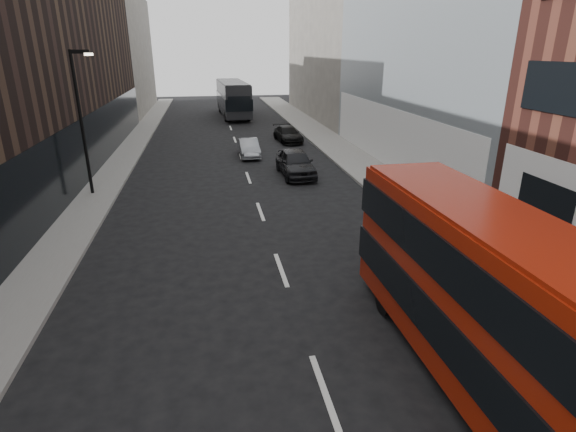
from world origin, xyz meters
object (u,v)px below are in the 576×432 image
red_bus (492,298)px  grey_bus (233,98)px  car_b (249,148)px  car_c (288,134)px  street_lamp (82,114)px  car_a (295,163)px

red_bus → grey_bus: size_ratio=0.84×
car_b → car_c: car_b is taller
car_b → car_c: size_ratio=0.89×
grey_bus → car_c: 15.97m
street_lamp → red_bus: street_lamp is taller
street_lamp → red_bus: 20.20m
street_lamp → red_bus: bearing=-54.4°
car_b → grey_bus: bearing=88.5°
red_bus → car_c: size_ratio=2.37×
street_lamp → car_a: bearing=10.2°
car_c → street_lamp: bearing=-140.6°
car_a → street_lamp: bearing=-171.3°
red_bus → car_c: bearing=87.9°
street_lamp → car_a: (11.07, 2.00, -3.39)m
red_bus → grey_bus: red_bus is taller
red_bus → car_c: red_bus is taller
red_bus → car_b: bearing=96.3°
street_lamp → red_bus: (11.72, -16.34, -1.95)m
car_b → car_c: (3.65, 4.79, -0.01)m
car_a → car_c: (1.39, 10.37, -0.18)m
red_bus → car_b: (-2.92, 23.92, -1.61)m
grey_bus → car_a: (2.05, -25.90, -1.25)m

